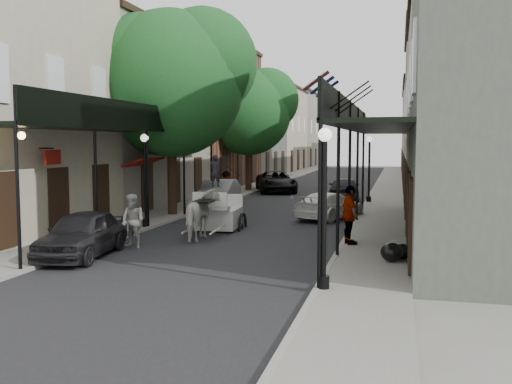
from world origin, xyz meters
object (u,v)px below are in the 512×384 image
Objects in this scene: pedestrian_sidewalk_right at (350,215)px; car_right_far at (344,189)px; tree_far at (254,109)px; lamppost_right_near at (324,206)px; lamppost_right_far at (369,168)px; pedestrian_walking at (133,221)px; car_left_near at (82,234)px; horse at (203,215)px; lamppost_left at (145,179)px; car_left_mid at (219,194)px; car_right_near at (330,206)px; carriage at (222,199)px; tree_near at (180,78)px; pedestrian_sidewalk_left at (226,185)px; car_left_far at (276,182)px.

car_right_far is (-1.60, 15.08, -0.35)m from pedestrian_sidewalk_right.
tree_far reaches higher than lamppost_right_near.
lamppost_right_far is at bearing -23.85° from pedestrian_sidewalk_right.
car_left_near is (-0.84, -1.74, -0.19)m from pedestrian_walking.
horse reaches higher than pedestrian_walking.
lamppost_left is at bearing -89.54° from tree_far.
car_left_mid is 1.07× the size of car_right_near.
car_left_mid is (-2.37, 6.95, -0.43)m from carriage.
lamppost_right_near is (8.30, -12.18, -4.44)m from tree_near.
pedestrian_sidewalk_right reaches higher than car_left_near.
horse is 13.47m from pedestrian_sidewalk_left.
lamppost_right_far reaches higher than pedestrian_sidewalk_left.
pedestrian_sidewalk_left reaches higher than car_left_near.
carriage is 17.01m from car_left_far.
lamppost_right_near is 21.05m from pedestrian_sidewalk_left.
carriage is 5.14m from pedestrian_walking.
lamppost_right_far reaches higher than car_left_near.
tree_far is at bearing 90.46° from lamppost_left.
car_right_far is (-0.12, 8.11, 0.14)m from car_right_near.
car_right_far reaches higher than car_left_mid.
tree_near is 3.16× the size of carriage.
car_left_near is (0.60, -9.76, -5.77)m from tree_near.
car_right_near is (-1.38, 12.89, -1.43)m from lamppost_right_near.
tree_near reaches higher than pedestrian_sidewalk_left.
pedestrian_sidewalk_right is at bearing -33.82° from carriage.
pedestrian_sidewalk_right is 12.75m from car_left_mid.
lamppost_right_far reaches higher than car_left_mid.
tree_far reaches higher than car_right_near.
lamppost_right_far is 8.77m from car_left_mid.
horse reaches higher than car_left_far.
pedestrian_sidewalk_left is 0.40× the size of car_left_near.
car_left_far is at bearing -6.16° from tree_far.
car_left_mid is at bearing -79.23° from horse.
carriage is at bearing -104.50° from car_left_far.
tree_far is at bearing -1.62° from pedestrian_sidewalk_right.
tree_near is at bearing 29.05° from pedestrian_sidewalk_right.
car_left_near is 0.92× the size of car_left_mid.
horse reaches higher than pedestrian_sidewalk_left.
tree_far reaches higher than car_left_near.
lamppost_right_far is (8.20, 12.00, 0.00)m from lamppost_left.
car_left_near is at bearing 89.93° from pedestrian_sidewalk_right.
pedestrian_sidewalk_right is 7.14m from car_right_near.
car_left_far is (1.50, 18.00, -1.30)m from lamppost_left.
car_left_near is (-7.70, -17.58, -1.34)m from lamppost_right_far.
pedestrian_sidewalk_right is at bearing -67.37° from tree_far.
pedestrian_sidewalk_right is (0.10, 5.92, -0.95)m from lamppost_right_near.
carriage reaches higher than car_left_far.
tree_far is 2.32× the size of lamppost_left.
tree_near reaches higher than lamppost_right_far.
pedestrian_sidewalk_right is (8.40, -6.26, -5.38)m from tree_near.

